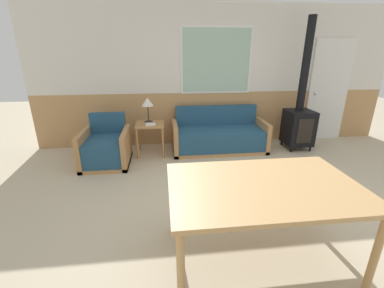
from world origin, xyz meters
TOP-DOWN VIEW (x-y plane):
  - ground_plane at (0.00, 0.00)m, footprint 16.00×16.00m
  - wall_back at (-0.00, 2.63)m, footprint 7.20×0.09m
  - couch at (-0.04, 2.13)m, footprint 1.79×0.77m
  - armchair at (-2.10, 1.72)m, footprint 0.77×0.86m
  - side_table at (-1.35, 2.09)m, footprint 0.51×0.51m
  - table_lamp at (-1.38, 2.18)m, footprint 0.22×0.22m
  - book_stack at (-1.34, 2.00)m, footprint 0.19×0.17m
  - dining_table at (-0.27, -0.66)m, footprint 1.64×1.04m
  - wood_stove at (1.53, 2.05)m, footprint 0.49×0.52m
  - entry_door at (2.39, 2.57)m, footprint 0.86×0.09m

SIDE VIEW (x-z plane):
  - ground_plane at x=0.00m, z-range 0.00..0.00m
  - couch at x=-0.04m, z-range -0.15..0.67m
  - armchair at x=-2.10m, z-range -0.15..0.67m
  - side_table at x=-1.35m, z-range 0.19..0.78m
  - book_stack at x=-1.34m, z-range 0.59..0.61m
  - wood_stove at x=1.53m, z-range -0.58..1.85m
  - dining_table at x=-0.27m, z-range 0.32..1.09m
  - table_lamp at x=-1.38m, z-range 0.72..1.18m
  - entry_door at x=2.39m, z-range 0.00..2.09m
  - wall_back at x=0.00m, z-range 0.01..2.71m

